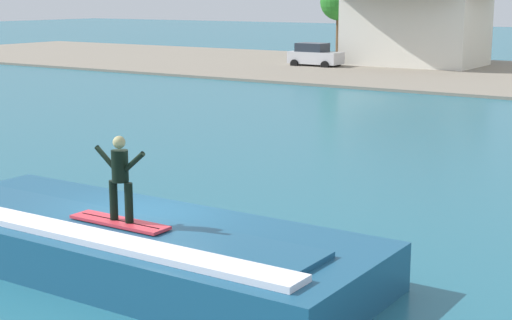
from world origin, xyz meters
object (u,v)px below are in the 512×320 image
at_px(surfboard, 119,222).
at_px(car_near_shore, 315,55).
at_px(surfer, 120,174).
at_px(house_with_chimney, 416,9).
at_px(tree_tall_bare, 339,2).
at_px(wave_crest, 129,245).

height_order(surfboard, car_near_shore, car_near_shore).
distance_m(surfer, car_near_shore, 46.05).
xyz_separation_m(surfer, house_with_chimney, (-13.26, 46.82, 2.29)).
bearing_deg(surfboard, tree_tall_bare, 113.30).
xyz_separation_m(wave_crest, surfer, (0.19, -0.40, 1.54)).
height_order(wave_crest, surfboard, surfboard).
height_order(surfboard, surfer, surfer).
bearing_deg(wave_crest, tree_tall_bare, 113.34).
xyz_separation_m(surfboard, surfer, (0.06, 0.00, 0.95)).
bearing_deg(surfer, wave_crest, 115.85).
bearing_deg(tree_tall_bare, surfboard, -66.70).
bearing_deg(house_with_chimney, tree_tall_bare, 154.70).
height_order(surfer, tree_tall_bare, tree_tall_bare).
bearing_deg(house_with_chimney, car_near_shore, -140.06).
xyz_separation_m(surfboard, house_with_chimney, (-13.19, 46.82, 3.25)).
xyz_separation_m(wave_crest, tree_tall_bare, (-21.82, 50.56, 4.31)).
bearing_deg(wave_crest, car_near_shore, 114.64).
height_order(surfer, car_near_shore, surfer).
height_order(wave_crest, tree_tall_bare, tree_tall_bare).
xyz_separation_m(car_near_shore, house_with_chimney, (5.94, 4.98, 3.38)).
height_order(wave_crest, house_with_chimney, house_with_chimney).
bearing_deg(surfboard, surfer, 3.10).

